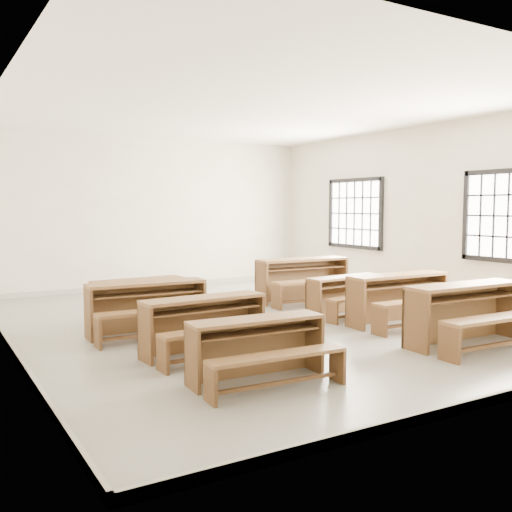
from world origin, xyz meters
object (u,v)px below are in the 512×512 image
desk_set_2 (148,304)px  desk_set_6 (347,293)px  desk_set_3 (139,296)px  desk_set_1 (206,321)px  desk_set_4 (468,310)px  desk_set_5 (400,295)px  desk_set_0 (258,345)px  desk_set_7 (304,277)px

desk_set_2 → desk_set_6: (3.25, -0.28, -0.06)m
desk_set_2 → desk_set_3: (0.23, 1.03, -0.05)m
desk_set_3 → desk_set_6: 3.30m
desk_set_1 → desk_set_2: 1.35m
desk_set_4 → desk_set_6: (-0.03, 2.32, -0.08)m
desk_set_4 → desk_set_5: (0.19, 1.37, -0.02)m
desk_set_0 → desk_set_6: bearing=39.7°
desk_set_3 → desk_set_5: 3.96m
desk_set_6 → desk_set_7: desk_set_7 is taller
desk_set_1 → desk_set_3: size_ratio=1.07×
desk_set_3 → desk_set_5: bearing=-37.9°
desk_set_2 → desk_set_7: bearing=20.8°
desk_set_2 → desk_set_4: (3.29, -2.60, 0.03)m
desk_set_0 → desk_set_5: desk_set_5 is taller
desk_set_0 → desk_set_7: size_ratio=0.80×
desk_set_1 → desk_set_6: size_ratio=1.07×
desk_set_5 → desk_set_6: size_ratio=1.15×
desk_set_5 → desk_set_7: desk_set_7 is taller
desk_set_1 → desk_set_3: bearing=87.1°
desk_set_0 → desk_set_6: desk_set_0 is taller
desk_set_3 → desk_set_6: bearing=-26.6°
desk_set_0 → desk_set_3: bearing=92.9°
desk_set_0 → desk_set_6: (3.02, 2.26, -0.00)m
desk_set_0 → desk_set_3: (-0.00, 3.58, -0.00)m
desk_set_5 → desk_set_6: 0.97m
desk_set_1 → desk_set_2: desk_set_2 is taller
desk_set_1 → desk_set_6: (3.02, 1.05, -0.03)m
desk_set_1 → desk_set_7: bearing=35.0°
desk_set_1 → desk_set_6: desk_set_1 is taller
desk_set_0 → desk_set_1: 1.21m
desk_set_0 → desk_set_6: 3.78m
desk_set_3 → desk_set_4: 4.75m
desk_set_0 → desk_set_5: 3.50m
desk_set_0 → desk_set_5: size_ratio=0.87×
desk_set_1 → desk_set_2: (-0.23, 1.33, 0.02)m
desk_set_3 → desk_set_7: desk_set_7 is taller
desk_set_0 → desk_set_2: (-0.23, 2.55, 0.05)m
desk_set_0 → desk_set_2: size_ratio=0.88×
desk_set_3 → desk_set_7: (3.19, 0.12, 0.09)m
desk_set_4 → desk_set_0: bearing=-179.2°
desk_set_3 → desk_set_0: bearing=-93.0°
desk_set_5 → desk_set_6: bearing=104.5°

